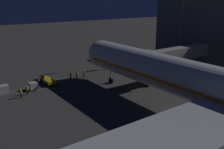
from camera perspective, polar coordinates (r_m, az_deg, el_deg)
ground_plane at (r=41.38m, az=13.86°, el=-7.98°), size 320.00×320.00×0.00m
jet_bridge at (r=54.18m, az=13.08°, el=4.27°), size 19.97×3.40×7.24m
apron_floodlight_mast at (r=70.72m, az=15.34°, el=11.23°), size 2.90×0.50×19.02m
belt_loader at (r=54.16m, az=-14.32°, el=-1.14°), size 1.96×8.26×3.23m
baggage_container_near_belt at (r=51.39m, az=-23.27°, el=-3.08°), size 1.70×1.54×1.51m
baggage_container_mid_row at (r=51.18m, az=-17.38°, el=-2.54°), size 1.50×1.56×1.51m
ground_crew_near_nose_gear at (r=47.79m, az=-19.86°, el=-3.87°), size 0.40×0.40×1.75m
ground_crew_by_belt_loader at (r=56.87m, az=-8.04°, el=0.22°), size 0.40×0.40×1.79m
ground_crew_marshaller_fwd at (r=57.04m, az=-6.33°, el=0.33°), size 0.40×0.40×1.79m
ground_crew_under_port_wing at (r=55.10m, az=-9.32°, el=-0.34°), size 0.40×0.40×1.86m
ground_crew_walking_aft at (r=48.96m, az=-18.54°, el=-3.23°), size 0.40×0.40×1.79m
traffic_cone_nose_port at (r=58.42m, az=-1.66°, el=0.09°), size 0.36×0.36×0.55m
traffic_cone_nose_starboard at (r=56.16m, az=-5.36°, el=-0.66°), size 0.36×0.36×0.55m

